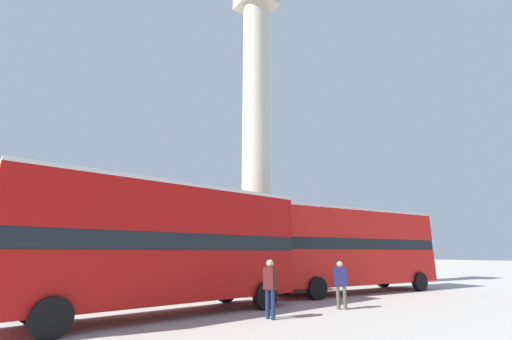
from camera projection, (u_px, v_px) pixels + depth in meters
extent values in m
plane|color=#ADA89E|center=(256.00, 290.00, 19.33)|extent=(200.00, 200.00, 0.00)
cube|color=#BCB29E|center=(256.00, 279.00, 19.47)|extent=(5.04, 5.04, 1.16)
cube|color=#BCB29E|center=(256.00, 258.00, 19.74)|extent=(3.63, 3.63, 1.16)
cylinder|color=#BCB29E|center=(256.00, 117.00, 21.81)|extent=(1.74, 1.74, 16.32)
cube|color=#BCB29E|center=(256.00, 2.00, 23.84)|extent=(2.35, 2.35, 0.90)
cube|color=red|center=(354.00, 266.00, 18.34)|extent=(10.61, 3.42, 1.70)
cube|color=black|center=(352.00, 245.00, 18.60)|extent=(10.60, 3.37, 0.55)
cube|color=red|center=(351.00, 226.00, 18.84)|extent=(10.61, 3.42, 1.44)
cube|color=silver|center=(350.00, 212.00, 19.02)|extent=(10.61, 3.42, 0.12)
cylinder|color=black|center=(383.00, 279.00, 20.96)|extent=(1.02, 0.39, 1.00)
cylinder|color=black|center=(420.00, 282.00, 18.85)|extent=(1.02, 0.39, 1.00)
cylinder|color=black|center=(285.00, 284.00, 17.42)|extent=(1.02, 0.39, 1.00)
cylinder|color=black|center=(317.00, 288.00, 15.30)|extent=(1.02, 0.39, 1.00)
cube|color=#A80F0C|center=(164.00, 275.00, 11.65)|extent=(10.20, 3.43, 1.62)
cube|color=black|center=(166.00, 242.00, 11.91)|extent=(10.19, 3.38, 0.55)
cube|color=#A80F0C|center=(168.00, 212.00, 12.16)|extent=(10.20, 3.43, 1.56)
cube|color=silver|center=(169.00, 189.00, 12.36)|extent=(10.20, 3.43, 0.12)
cylinder|color=black|center=(226.00, 290.00, 14.60)|extent=(1.02, 0.39, 1.00)
cylinder|color=black|center=(265.00, 295.00, 12.72)|extent=(1.02, 0.39, 1.00)
cylinder|color=black|center=(34.00, 306.00, 10.21)|extent=(1.02, 0.39, 1.00)
cylinder|color=black|center=(51.00, 318.00, 8.32)|extent=(1.02, 0.39, 1.00)
cone|color=brown|center=(19.00, 188.00, 18.19)|extent=(1.19, 0.90, 1.14)
cylinder|color=brown|center=(4.00, 218.00, 17.69)|extent=(0.20, 0.20, 1.16)
cylinder|color=brown|center=(8.00, 218.00, 17.35)|extent=(0.20, 0.20, 1.16)
cylinder|color=black|center=(216.00, 293.00, 16.25)|extent=(0.31, 0.31, 0.40)
cylinder|color=black|center=(217.00, 246.00, 16.77)|extent=(0.14, 0.14, 4.74)
sphere|color=white|center=(218.00, 194.00, 17.38)|extent=(0.46, 0.46, 0.46)
cylinder|color=#192347|center=(268.00, 304.00, 10.97)|extent=(0.14, 0.14, 0.88)
cylinder|color=#192347|center=(273.00, 305.00, 10.78)|extent=(0.14, 0.14, 0.88)
cube|color=#471919|center=(270.00, 278.00, 11.06)|extent=(0.23, 0.49, 0.70)
sphere|color=tan|center=(270.00, 263.00, 11.17)|extent=(0.24, 0.24, 0.24)
cylinder|color=#4C473D|center=(345.00, 298.00, 12.70)|extent=(0.14, 0.14, 0.84)
cylinder|color=#4C473D|center=(338.00, 297.00, 12.74)|extent=(0.14, 0.14, 0.84)
cube|color=#191E51|center=(340.00, 276.00, 12.90)|extent=(0.45, 0.45, 0.66)
sphere|color=tan|center=(340.00, 264.00, 13.01)|extent=(0.23, 0.23, 0.23)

